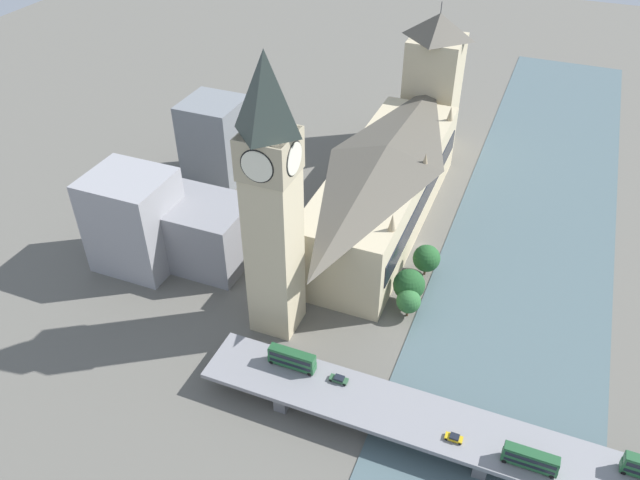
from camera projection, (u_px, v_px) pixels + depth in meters
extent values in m
plane|color=#605E56|center=(423.00, 246.00, 198.34)|extent=(600.00, 600.00, 0.00)
cube|color=#4C6066|center=(524.00, 270.00, 188.90)|extent=(50.67, 360.00, 0.30)
cube|color=#C1B28E|center=(384.00, 192.00, 201.98)|extent=(26.60, 92.29, 23.74)
cube|color=black|center=(425.00, 197.00, 197.25)|extent=(0.40, 84.91, 7.12)
pyramid|color=#514C42|center=(387.00, 153.00, 193.26)|extent=(26.06, 90.44, 5.23)
cone|color=tan|center=(451.00, 113.00, 215.62)|extent=(2.20, 2.20, 5.00)
cone|color=tan|center=(425.00, 160.00, 189.66)|extent=(2.20, 2.20, 5.00)
cone|color=tan|center=(392.00, 222.00, 163.69)|extent=(2.20, 2.20, 5.00)
cube|color=#C1B28E|center=(274.00, 238.00, 154.01)|extent=(11.53, 11.53, 57.58)
cube|color=tan|center=(269.00, 154.00, 139.80)|extent=(12.22, 12.22, 10.38)
cylinder|color=black|center=(293.00, 159.00, 138.02)|extent=(0.50, 8.17, 8.17)
cylinder|color=silver|center=(294.00, 159.00, 137.99)|extent=(0.62, 7.57, 7.57)
cylinder|color=black|center=(245.00, 149.00, 141.57)|extent=(0.50, 8.17, 8.17)
cylinder|color=silver|center=(245.00, 149.00, 141.60)|extent=(0.62, 7.57, 7.57)
cylinder|color=black|center=(280.00, 142.00, 144.20)|extent=(8.17, 0.50, 8.17)
cylinder|color=silver|center=(280.00, 142.00, 144.28)|extent=(7.57, 0.62, 7.57)
cylinder|color=black|center=(257.00, 166.00, 135.40)|extent=(8.17, 0.50, 8.17)
cylinder|color=silver|center=(257.00, 166.00, 135.31)|extent=(7.57, 0.62, 7.57)
pyramid|color=#2D3833|center=(266.00, 92.00, 130.98)|extent=(11.76, 11.76, 18.89)
cube|color=#C1B28E|center=(432.00, 93.00, 240.44)|extent=(19.45, 19.45, 43.23)
pyramid|color=#514C42|center=(439.00, 25.00, 224.78)|extent=(19.45, 19.45, 8.75)
cylinder|color=#333338|center=(441.00, 7.00, 220.94)|extent=(0.30, 0.30, 4.00)
cube|color=slate|center=(485.00, 449.00, 136.33)|extent=(3.00, 12.70, 4.86)
cube|color=slate|center=(290.00, 386.00, 150.25)|extent=(3.00, 12.70, 4.86)
cube|color=gray|center=(487.00, 441.00, 134.51)|extent=(133.34, 14.94, 1.20)
cube|color=#235B33|center=(529.00, 462.00, 128.13)|extent=(11.30, 2.44, 1.85)
cube|color=black|center=(530.00, 461.00, 127.91)|extent=(10.17, 2.50, 0.81)
cube|color=#235B33|center=(531.00, 456.00, 126.92)|extent=(11.08, 2.44, 2.17)
cube|color=black|center=(531.00, 456.00, 126.86)|extent=(10.17, 2.50, 1.04)
cube|color=#1E4E2B|center=(532.00, 453.00, 126.22)|extent=(10.96, 2.32, 0.16)
cylinder|color=black|center=(506.00, 452.00, 130.88)|extent=(1.07, 0.28, 1.07)
cylinder|color=black|center=(504.00, 461.00, 129.24)|extent=(1.07, 0.28, 1.07)
cylinder|color=black|center=(553.00, 468.00, 128.05)|extent=(1.07, 0.28, 1.07)
cylinder|color=black|center=(551.00, 477.00, 126.41)|extent=(1.07, 0.28, 1.07)
cube|color=#235B33|center=(292.00, 362.00, 149.66)|extent=(11.84, 2.55, 2.06)
cube|color=black|center=(292.00, 361.00, 149.41)|extent=(10.65, 2.61, 0.91)
cube|color=#235B33|center=(292.00, 356.00, 148.31)|extent=(11.60, 2.55, 2.42)
cube|color=black|center=(292.00, 355.00, 148.24)|extent=(10.65, 2.61, 1.16)
cube|color=#1E4E2B|center=(292.00, 352.00, 147.53)|extent=(11.48, 2.42, 0.16)
cylinder|color=black|center=(275.00, 355.00, 152.59)|extent=(1.06, 0.28, 1.06)
cylinder|color=black|center=(271.00, 362.00, 150.86)|extent=(1.06, 0.28, 1.06)
cylinder|color=black|center=(313.00, 367.00, 149.59)|extent=(1.06, 0.28, 1.06)
cylinder|color=black|center=(309.00, 374.00, 147.87)|extent=(1.06, 0.28, 1.06)
cylinder|color=black|center=(623.00, 464.00, 128.77)|extent=(1.04, 0.28, 1.04)
cylinder|color=black|center=(623.00, 473.00, 127.10)|extent=(1.04, 0.28, 1.04)
cube|color=gold|center=(454.00, 438.00, 133.75)|extent=(3.82, 1.77, 0.58)
cube|color=black|center=(455.00, 437.00, 133.39)|extent=(1.99, 1.59, 0.49)
cylinder|color=black|center=(448.00, 433.00, 134.89)|extent=(0.64, 0.22, 0.64)
cylinder|color=black|center=(446.00, 439.00, 133.72)|extent=(0.64, 0.22, 0.64)
cylinder|color=black|center=(461.00, 438.00, 134.02)|extent=(0.64, 0.22, 0.64)
cylinder|color=black|center=(460.00, 444.00, 132.85)|extent=(0.64, 0.22, 0.64)
cube|color=#2D5638|center=(339.00, 379.00, 146.53)|extent=(4.43, 1.85, 0.63)
cube|color=black|center=(339.00, 378.00, 146.13)|extent=(2.30, 1.66, 0.55)
cylinder|color=black|center=(333.00, 375.00, 147.78)|extent=(0.72, 0.22, 0.72)
cylinder|color=black|center=(331.00, 380.00, 146.55)|extent=(0.72, 0.22, 0.72)
cylinder|color=black|center=(347.00, 380.00, 146.76)|extent=(0.72, 0.22, 0.72)
cylinder|color=black|center=(344.00, 385.00, 145.53)|extent=(0.72, 0.22, 0.72)
cube|color=#939399|center=(134.00, 221.00, 183.77)|extent=(23.35, 20.65, 29.95)
cube|color=gray|center=(201.00, 232.00, 187.55)|extent=(28.90, 21.59, 20.25)
cube|color=slate|center=(216.00, 140.00, 223.98)|extent=(19.84, 20.11, 29.81)
cylinder|color=brown|center=(425.00, 271.00, 186.67)|extent=(0.70, 0.70, 2.64)
sphere|color=#235628|center=(427.00, 258.00, 183.80)|extent=(8.13, 8.13, 8.13)
cylinder|color=brown|center=(407.00, 299.00, 176.02)|extent=(0.70, 0.70, 3.34)
sphere|color=#1E4C23|center=(409.00, 285.00, 172.73)|extent=(8.95, 8.95, 8.95)
cylinder|color=brown|center=(407.00, 312.00, 172.44)|extent=(0.70, 0.70, 2.55)
sphere|color=#2D6633|center=(409.00, 301.00, 169.94)|extent=(6.76, 6.76, 6.76)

